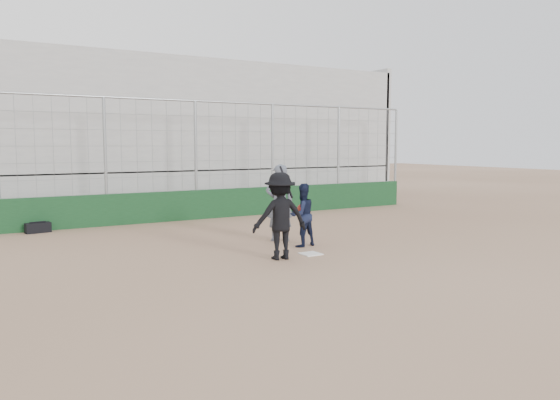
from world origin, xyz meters
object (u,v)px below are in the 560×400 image
catcher_crouched (302,225)px  equipment_bag (38,228)px  batter_at_plate (280,216)px  umpire (280,207)px

catcher_crouched → equipment_bag: bearing=133.6°
equipment_bag → batter_at_plate: bearing=-58.0°
catcher_crouched → umpire: (-0.07, 1.00, 0.38)m
batter_at_plate → catcher_crouched: 1.64m
batter_at_plate → catcher_crouched: batter_at_plate is taller
catcher_crouched → umpire: size_ratio=0.59×
batter_at_plate → equipment_bag: batter_at_plate is taller
batter_at_plate → catcher_crouched: size_ratio=1.91×
umpire → equipment_bag: 7.16m
catcher_crouched → batter_at_plate: bearing=-141.4°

